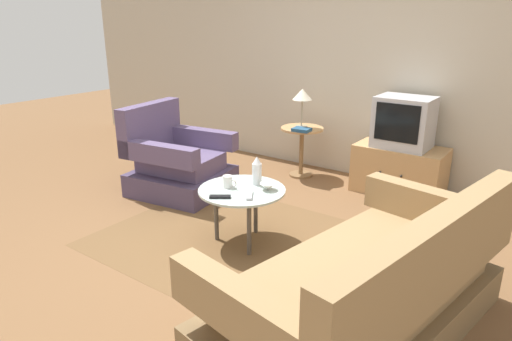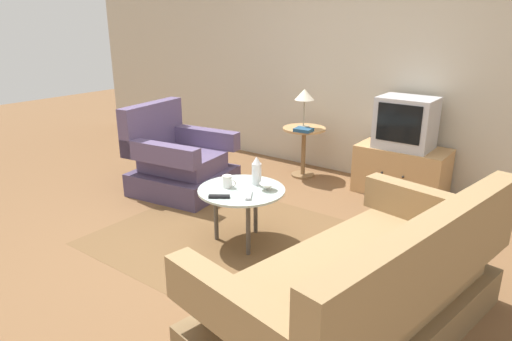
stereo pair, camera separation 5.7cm
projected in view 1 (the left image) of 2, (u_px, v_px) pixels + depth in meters
The scene contains 16 objects.
ground_plane at pixel (239, 244), 3.72m from camera, with size 16.00×16.00×0.00m, color brown.
back_wall at pixel (363, 57), 5.01m from camera, with size 9.00×0.12×2.70m, color #BCB29E.
area_rug at pixel (242, 242), 3.76m from camera, with size 2.28×1.80×0.00m, color brown.
armchair at pixel (177, 164), 4.78m from camera, with size 1.02×0.97×0.92m.
couch at pixel (366, 292), 2.58m from camera, with size 1.29×2.01×0.88m.
coffee_table at pixel (241, 194), 3.62m from camera, with size 0.70×0.70×0.47m.
side_table at pixel (302, 141), 5.20m from camera, with size 0.49×0.49×0.58m.
tv_stand at pixel (399, 170), 4.74m from camera, with size 0.90×0.52×0.51m.
television at pixel (404, 122), 4.56m from camera, with size 0.54×0.42×0.52m.
table_lamp at pixel (302, 97), 5.04m from camera, with size 0.22×0.22×0.44m.
vase at pixel (257, 171), 3.67m from camera, with size 0.08×0.08×0.24m.
mug at pixel (228, 182), 3.62m from camera, with size 0.13×0.08×0.10m.
bowl at pixel (268, 187), 3.58m from camera, with size 0.13×0.13×0.05m.
tv_remote_dark at pixel (220, 197), 3.42m from camera, with size 0.16×0.13×0.02m.
tv_remote_silver at pixel (250, 195), 3.45m from camera, with size 0.13×0.17×0.02m.
book at pixel (302, 130), 4.98m from camera, with size 0.21×0.17×0.04m.
Camera 1 is at (2.07, -2.61, 1.76)m, focal length 31.80 mm.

